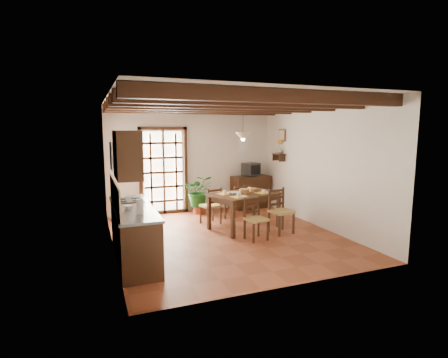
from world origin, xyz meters
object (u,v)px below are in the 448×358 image
chair_near_left (256,227)px  potted_plant (199,192)px  crt_tv (251,169)px  chair_near_right (281,219)px  kitchen_counter (133,232)px  sideboard (251,192)px  pendant_lamp (243,135)px  chair_far_left (211,212)px  dining_table (244,198)px  chair_far_right (235,208)px

chair_near_left → potted_plant: size_ratio=0.40×
potted_plant → crt_tv: bearing=3.3°
chair_near_left → crt_tv: (1.15, 2.64, 0.83)m
chair_near_left → chair_near_right: size_ratio=0.90×
kitchen_counter → crt_tv: kitchen_counter is taller
chair_near_left → sideboard: (1.15, 2.65, 0.18)m
kitchen_counter → chair_near_right: 3.16m
crt_tv → pendant_lamp: (-1.03, -1.71, 0.98)m
kitchen_counter → potted_plant: bearing=53.6°
chair_far_left → sideboard: bearing=-158.6°
chair_near_left → crt_tv: bearing=58.0°
chair_far_left → kitchen_counter: bearing=24.1°
sideboard → potted_plant: 1.57m
kitchen_counter → chair_near_left: (2.42, 0.18, -0.20)m
chair_near_left → dining_table: bearing=73.1°
chair_far_right → dining_table: bearing=57.7°
potted_plant → pendant_lamp: pendant_lamp is taller
chair_far_left → crt_tv: size_ratio=1.78×
chair_far_right → pendant_lamp: bearing=56.5°
chair_far_right → crt_tv: 1.57m
chair_far_right → potted_plant: (-0.66, 0.88, 0.30)m
chair_far_right → pendant_lamp: size_ratio=1.00×
chair_near_left → potted_plant: bearing=90.6°
kitchen_counter → pendant_lamp: bearing=23.6°
chair_near_left → chair_near_right: 0.74m
chair_near_right → pendant_lamp: bearing=120.5°
chair_near_left → chair_near_right: (0.71, 0.22, 0.03)m
chair_near_right → kitchen_counter: bearing=178.5°
kitchen_counter → chair_far_left: (1.97, 1.62, -0.20)m
chair_near_right → pendant_lamp: pendant_lamp is taller
chair_near_left → pendant_lamp: 2.04m
chair_far_left → sideboard: size_ratio=0.82×
kitchen_counter → chair_near_right: kitchen_counter is taller
chair_near_right → crt_tv: crt_tv is taller
potted_plant → kitchen_counter: bearing=-126.4°
chair_far_left → pendant_lamp: bearing=123.2°
chair_near_left → chair_far_left: 1.52m
chair_far_left → sideboard: (1.61, 1.20, 0.18)m
sideboard → crt_tv: size_ratio=2.16×
dining_table → chair_far_left: 0.94m
chair_near_right → sideboard: chair_near_right is taller
chair_near_left → chair_far_right: chair_near_left is taller
kitchen_counter → chair_far_left: 2.56m
chair_near_right → crt_tv: bearing=70.7°
kitchen_counter → chair_near_right: (3.13, 0.40, -0.17)m
crt_tv → sideboard: bearing=73.8°
crt_tv → kitchen_counter: bearing=-157.9°
sideboard → pendant_lamp: size_ratio=1.27×
crt_tv → potted_plant: size_ratio=0.23×
chair_far_right → potted_plant: potted_plant is taller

